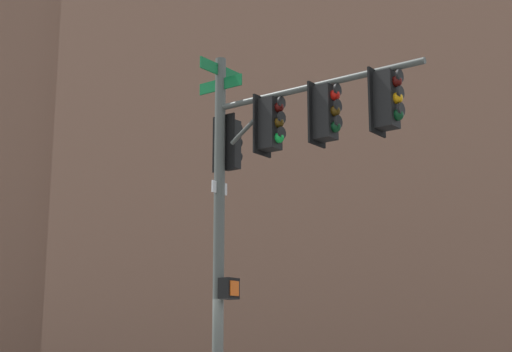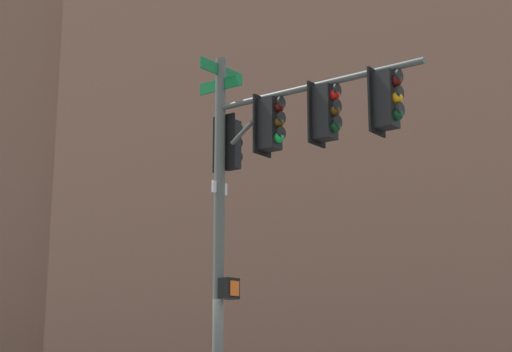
{
  "view_description": "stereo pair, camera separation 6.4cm",
  "coord_description": "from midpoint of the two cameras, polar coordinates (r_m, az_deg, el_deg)",
  "views": [
    {
      "loc": [
        -14.24,
        -5.62,
        1.6
      ],
      "look_at": [
        -0.54,
        -1.11,
        4.79
      ],
      "focal_mm": 54.46,
      "sensor_mm": 36.0,
      "label": 1
    },
    {
      "loc": [
        -14.22,
        -5.68,
        1.6
      ],
      "look_at": [
        -0.54,
        -1.11,
        4.79
      ],
      "focal_mm": 54.46,
      "sensor_mm": 36.0,
      "label": 2
    }
  ],
  "objects": [
    {
      "name": "signal_pole_assembly",
      "position": [
        14.68,
        1.29,
        1.2
      ],
      "size": [
        2.07,
        4.76,
        7.36
      ],
      "rotation": [
        0.0,
        0.0,
        4.39
      ],
      "color": "#4C514C",
      "rests_on": "ground_plane"
    },
    {
      "name": "building_brick_midblock",
      "position": [
        51.32,
        -6.04,
        10.95
      ],
      "size": [
        17.03,
        16.45,
        43.89
      ],
      "primitive_type": "cube",
      "color": "#845B47",
      "rests_on": "ground_plane"
    }
  ]
}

